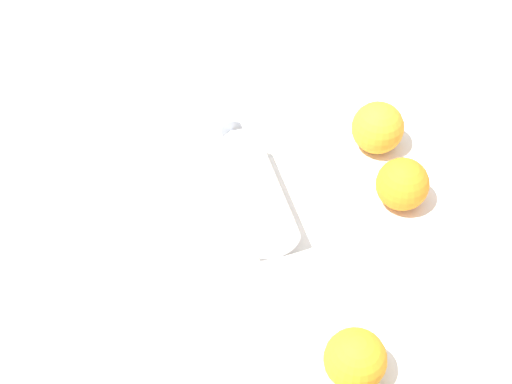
{
  "coord_description": "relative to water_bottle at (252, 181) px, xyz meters",
  "views": [
    {
      "loc": [
        0.68,
        0.2,
        0.81
      ],
      "look_at": [
        -0.01,
        0.04,
        0.03
      ],
      "focal_mm": 54.5,
      "sensor_mm": 36.0,
      "label": 1
    }
  ],
  "objects": [
    {
      "name": "ground_plane",
      "position": [
        0.03,
        -0.03,
        -0.03
      ],
      "size": [
        2.4,
        2.4,
        0.0
      ],
      "primitive_type": "plane",
      "color": "silver"
    },
    {
      "name": "water_bottle",
      "position": [
        0.0,
        0.0,
        0.0
      ],
      "size": [
        0.23,
        0.17,
        0.07
      ],
      "rotation": [
        0.0,
        0.0,
        3.66
      ],
      "color": "silver",
      "rests_on": "ground_plane"
    },
    {
      "name": "orange_0",
      "position": [
        0.24,
        0.18,
        0.0
      ],
      "size": [
        0.07,
        0.07,
        0.07
      ],
      "primitive_type": "sphere",
      "color": "orange",
      "rests_on": "ground_plane"
    },
    {
      "name": "orange_1",
      "position": [
        -0.14,
        0.16,
        0.0
      ],
      "size": [
        0.08,
        0.08,
        0.08
      ],
      "primitive_type": "sphere",
      "color": "orange",
      "rests_on": "ground_plane"
    },
    {
      "name": "orange_2",
      "position": [
        -0.04,
        0.2,
        0.0
      ],
      "size": [
        0.07,
        0.07,
        0.07
      ],
      "primitive_type": "sphere",
      "color": "orange",
      "rests_on": "ground_plane"
    }
  ]
}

